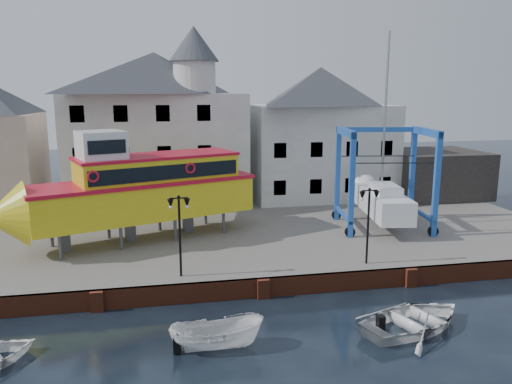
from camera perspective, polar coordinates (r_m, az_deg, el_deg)
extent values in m
plane|color=black|center=(25.64, 0.81, -12.00)|extent=(140.00, 140.00, 0.00)
cube|color=#666058|center=(35.71, -2.81, -4.31)|extent=(44.00, 22.00, 1.00)
cube|color=maroon|center=(25.56, 0.75, -10.86)|extent=(44.00, 0.25, 1.00)
cube|color=maroon|center=(25.14, -17.72, -11.83)|extent=(0.60, 0.36, 1.00)
cube|color=maroon|center=(25.40, 0.83, -11.01)|extent=(0.60, 0.36, 1.00)
cube|color=maroon|center=(28.05, 17.27, -9.33)|extent=(0.60, 0.36, 1.00)
cube|color=silver|center=(41.78, -11.19, 4.80)|extent=(14.00, 8.00, 9.00)
pyramid|color=#35373D|center=(41.54, -11.53, 13.18)|extent=(14.00, 8.00, 3.20)
cube|color=black|center=(38.74, -19.18, -0.49)|extent=(1.00, 0.08, 1.20)
cube|color=black|center=(38.41, -14.75, -0.32)|extent=(1.00, 0.08, 1.20)
cube|color=black|center=(38.32, -10.28, -0.15)|extent=(1.00, 0.08, 1.20)
cube|color=black|center=(38.47, -5.81, 0.02)|extent=(1.00, 0.08, 1.20)
cube|color=black|center=(38.26, -19.47, 3.91)|extent=(1.00, 0.08, 1.20)
cube|color=black|center=(37.93, -14.98, 4.12)|extent=(1.00, 0.08, 1.20)
cube|color=black|center=(37.84, -10.44, 4.30)|extent=(1.00, 0.08, 1.20)
cube|color=black|center=(37.98, -5.90, 4.46)|extent=(1.00, 0.08, 1.20)
cube|color=black|center=(38.01, -19.78, 8.39)|extent=(1.00, 0.08, 1.20)
cube|color=black|center=(37.68, -15.22, 8.64)|extent=(1.00, 0.08, 1.20)
cube|color=black|center=(37.59, -10.61, 8.84)|extent=(1.00, 0.08, 1.20)
cube|color=black|center=(37.74, -5.99, 8.98)|extent=(1.00, 0.08, 1.20)
cylinder|color=silver|center=(39.23, -7.03, 12.85)|extent=(3.20, 3.20, 2.40)
cone|color=#35373D|center=(39.37, -7.12, 16.49)|extent=(3.80, 3.80, 2.60)
cube|color=silver|center=(44.54, 7.20, 4.69)|extent=(12.00, 8.00, 8.00)
pyramid|color=#35373D|center=(44.23, 7.39, 11.91)|extent=(12.00, 8.00, 3.20)
cube|color=black|center=(39.92, 2.73, 0.49)|extent=(1.00, 0.08, 1.20)
cube|color=black|center=(40.72, 6.84, 0.64)|extent=(1.00, 0.08, 1.20)
cube|color=black|center=(41.73, 10.77, 0.78)|extent=(1.00, 0.08, 1.20)
cube|color=black|center=(42.92, 14.49, 0.91)|extent=(1.00, 0.08, 1.20)
cube|color=black|center=(39.45, 2.78, 4.77)|extent=(1.00, 0.08, 1.20)
cube|color=black|center=(40.27, 6.94, 4.83)|extent=(1.00, 0.08, 1.20)
cube|color=black|center=(41.29, 10.92, 4.87)|extent=(1.00, 0.08, 1.20)
cube|color=black|center=(42.49, 14.69, 4.89)|extent=(1.00, 0.08, 1.20)
cube|color=black|center=(47.13, 19.55, 2.03)|extent=(8.00, 7.00, 4.00)
cylinder|color=black|center=(25.28, -8.69, -5.24)|extent=(0.12, 0.12, 4.00)
cube|color=black|center=(24.78, -8.83, -0.69)|extent=(0.90, 0.06, 0.06)
sphere|color=black|center=(24.76, -8.83, -0.53)|extent=(0.16, 0.16, 0.16)
cone|color=black|center=(24.82, -9.73, -1.34)|extent=(0.32, 0.32, 0.45)
sphere|color=white|center=(24.86, -9.72, -1.74)|extent=(0.18, 0.18, 0.18)
cone|color=black|center=(24.85, -7.89, -1.26)|extent=(0.32, 0.32, 0.45)
sphere|color=white|center=(24.89, -7.88, -1.67)|extent=(0.18, 0.18, 0.18)
cylinder|color=black|center=(27.49, 12.67, -4.02)|extent=(0.12, 0.12, 4.00)
cube|color=black|center=(27.03, 12.86, 0.17)|extent=(0.90, 0.06, 0.06)
sphere|color=black|center=(27.01, 12.86, 0.32)|extent=(0.16, 0.16, 0.16)
cone|color=black|center=(26.92, 12.05, -0.42)|extent=(0.32, 0.32, 0.45)
sphere|color=white|center=(26.96, 12.04, -0.80)|extent=(0.18, 0.18, 0.18)
cone|color=black|center=(27.24, 13.60, -0.35)|extent=(0.32, 0.32, 0.45)
sphere|color=white|center=(27.28, 13.58, -0.72)|extent=(0.18, 0.18, 0.18)
cylinder|color=#59595E|center=(29.83, -21.47, -5.87)|extent=(0.26, 0.26, 1.46)
cylinder|color=#59595E|center=(32.42, -22.32, -4.57)|extent=(0.26, 0.26, 1.46)
cylinder|color=#59595E|center=(30.53, -15.16, -5.07)|extent=(0.26, 0.26, 1.46)
cylinder|color=#59595E|center=(33.06, -16.50, -3.87)|extent=(0.26, 0.26, 1.46)
cylinder|color=#59595E|center=(31.57, -9.22, -4.26)|extent=(0.26, 0.26, 1.46)
cylinder|color=#59595E|center=(34.03, -10.96, -3.16)|extent=(0.26, 0.26, 1.46)
cylinder|color=#59595E|center=(32.94, -3.72, -3.46)|extent=(0.26, 0.26, 1.46)
cylinder|color=#59595E|center=(35.30, -5.78, -2.48)|extent=(0.26, 0.26, 1.46)
cube|color=#59595E|center=(31.20, -21.03, -5.09)|extent=(0.72, 0.66, 1.46)
cube|color=#59595E|center=(32.04, -14.18, -4.23)|extent=(0.72, 0.66, 1.46)
cube|color=#59595E|center=(33.33, -7.78, -3.37)|extent=(0.72, 0.66, 1.46)
cube|color=gold|center=(31.90, -12.67, -0.90)|extent=(14.05, 8.19, 2.14)
cone|color=gold|center=(30.42, -26.86, -2.48)|extent=(3.29, 4.21, 3.69)
cube|color=red|center=(31.67, -12.77, 1.17)|extent=(14.38, 8.43, 0.21)
cube|color=gold|center=(31.88, -11.16, 2.54)|extent=(10.27, 6.47, 1.56)
cube|color=black|center=(30.31, -10.06, 2.22)|extent=(8.78, 3.29, 0.88)
cube|color=black|center=(33.44, -12.17, 2.99)|extent=(8.78, 3.29, 0.88)
cube|color=red|center=(31.76, -11.23, 4.08)|extent=(10.48, 6.63, 0.18)
cube|color=white|center=(30.68, -17.28, 5.03)|extent=(3.25, 3.25, 1.77)
cube|color=black|center=(29.42, -16.66, 4.96)|extent=(2.01, 0.79, 0.78)
torus|color=red|center=(28.98, -18.12, 1.69)|extent=(0.69, 0.36, 0.68)
torus|color=red|center=(30.79, -7.51, 2.71)|extent=(0.69, 0.36, 0.68)
cube|color=#1E42A8|center=(31.92, 10.88, 0.70)|extent=(0.38, 0.38, 6.71)
cylinder|color=black|center=(32.61, 10.68, -4.52)|extent=(0.70, 0.34, 0.67)
cube|color=#1E42A8|center=(36.20, 9.31, 2.02)|extent=(0.38, 0.38, 6.71)
cylinder|color=black|center=(36.82, 9.16, -2.61)|extent=(0.70, 0.34, 0.67)
cube|color=#1E42A8|center=(33.56, 19.92, 0.73)|extent=(0.38, 0.38, 6.71)
cylinder|color=black|center=(34.22, 19.58, -4.23)|extent=(0.70, 0.34, 0.67)
cube|color=#1E42A8|center=(37.66, 17.41, 2.01)|extent=(0.38, 0.38, 6.71)
cylinder|color=black|center=(38.25, 17.14, -2.45)|extent=(0.70, 0.34, 0.67)
cube|color=#1E42A8|center=(33.65, 10.24, 6.75)|extent=(1.06, 4.78, 0.47)
cube|color=#1E42A8|center=(34.55, 9.91, -2.51)|extent=(0.96, 4.77, 0.20)
cube|color=#1E42A8|center=(35.21, 18.93, 6.52)|extent=(1.06, 4.78, 0.47)
cube|color=#1E42A8|center=(36.07, 18.35, -2.34)|extent=(0.96, 4.77, 0.20)
cube|color=#1E42A8|center=(36.47, 13.68, 6.96)|extent=(5.73, 1.21, 0.34)
cube|color=white|center=(35.04, 14.28, -1.21)|extent=(3.27, 7.44, 1.53)
cone|color=white|center=(39.06, 12.54, 0.16)|extent=(2.41, 1.85, 2.20)
cube|color=#59595E|center=(35.30, 14.19, -2.96)|extent=(0.49, 1.74, 0.67)
cube|color=white|center=(34.38, 14.59, 0.33)|extent=(1.95, 3.07, 0.57)
cylinder|color=#99999E|center=(34.72, 14.56, 8.73)|extent=(0.18, 0.18, 10.54)
cube|color=black|center=(32.89, 15.38, 3.21)|extent=(5.11, 0.90, 0.05)
cube|color=black|center=(36.17, 13.75, 4.02)|extent=(5.11, 0.90, 0.05)
imported|color=white|center=(21.13, -4.46, -17.49)|extent=(3.83, 1.49, 1.47)
imported|color=white|center=(23.69, 17.64, -14.64)|extent=(6.18, 5.24, 1.09)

